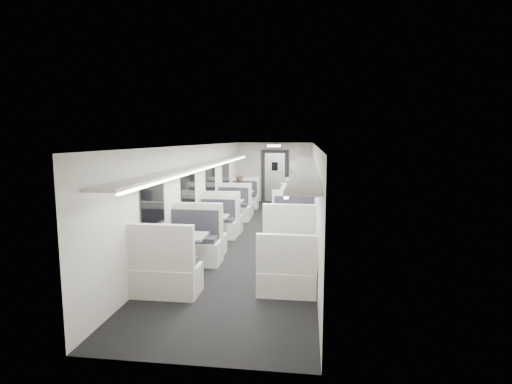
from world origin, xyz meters
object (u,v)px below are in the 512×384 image
(booth_left_c, at_px, (210,230))
(vestibule_door, at_px, (275,176))
(booth_right_b, at_px, (296,218))
(passenger, at_px, (240,196))
(booth_right_d, at_px, (289,260))
(exit_sign, at_px, (274,146))
(booth_left_b, at_px, (228,213))
(booth_right_a, at_px, (298,202))
(booth_right_c, at_px, (293,232))
(booth_left_a, at_px, (241,201))
(booth_left_d, at_px, (181,255))

(booth_left_c, height_order, vestibule_door, vestibule_door)
(booth_right_b, bearing_deg, passenger, 137.82)
(booth_right_d, bearing_deg, vestibule_door, 96.38)
(exit_sign, bearing_deg, booth_right_d, -83.26)
(booth_left_b, height_order, passenger, passenger)
(booth_right_a, bearing_deg, vestibule_door, 113.85)
(exit_sign, bearing_deg, booth_right_b, -77.60)
(booth_left_c, height_order, booth_right_c, booth_right_c)
(booth_right_c, bearing_deg, exit_sign, 98.72)
(exit_sign, bearing_deg, passenger, -106.53)
(booth_left_b, height_order, exit_sign, exit_sign)
(booth_left_a, relative_size, booth_left_b, 0.96)
(booth_left_b, height_order, booth_right_a, booth_left_b)
(booth_left_b, xyz_separation_m, booth_right_c, (2.00, -2.35, 0.03))
(booth_right_b, bearing_deg, booth_left_c, -138.25)
(booth_right_c, xyz_separation_m, passenger, (-1.85, 3.65, 0.29))
(booth_left_a, distance_m, booth_right_b, 3.38)
(booth_left_a, height_order, booth_left_b, booth_left_b)
(booth_right_a, bearing_deg, booth_left_c, -113.68)
(passenger, bearing_deg, booth_right_b, -53.26)
(booth_left_b, xyz_separation_m, booth_right_d, (2.00, -4.28, -0.03))
(booth_left_c, bearing_deg, vestibule_door, 81.66)
(booth_right_a, bearing_deg, exit_sign, 119.41)
(booth_left_a, distance_m, booth_right_d, 6.93)
(booth_left_b, relative_size, booth_right_a, 1.03)
(booth_left_d, height_order, passenger, passenger)
(booth_left_b, distance_m, booth_left_c, 2.16)
(booth_left_a, height_order, booth_right_d, booth_left_a)
(passenger, bearing_deg, booth_left_b, -107.55)
(booth_right_a, xyz_separation_m, booth_right_b, (0.00, -2.78, -0.01))
(booth_left_d, xyz_separation_m, booth_right_d, (2.00, 0.15, -0.06))
(booth_left_d, distance_m, booth_right_d, 2.01)
(booth_right_c, distance_m, vestibule_door, 7.11)
(booth_left_a, relative_size, booth_right_a, 0.99)
(booth_left_d, relative_size, vestibule_door, 1.09)
(booth_right_d, bearing_deg, booth_right_b, 90.00)
(booth_right_a, bearing_deg, booth_right_d, -90.00)
(booth_left_b, height_order, booth_left_d, booth_left_d)
(passenger, bearing_deg, vestibule_door, 64.68)
(booth_left_a, distance_m, vestibule_door, 2.61)
(booth_right_d, relative_size, passenger, 1.40)
(booth_left_d, bearing_deg, booth_left_a, 90.00)
(vestibule_door, bearing_deg, booth_right_b, -78.77)
(booth_left_c, height_order, booth_left_d, booth_left_d)
(booth_left_d, bearing_deg, booth_right_b, 63.74)
(booth_left_a, distance_m, booth_left_c, 4.51)
(booth_left_a, bearing_deg, booth_right_a, 1.41)
(booth_left_d, height_order, exit_sign, exit_sign)
(booth_left_b, bearing_deg, booth_left_c, -90.00)
(booth_right_a, height_order, exit_sign, exit_sign)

